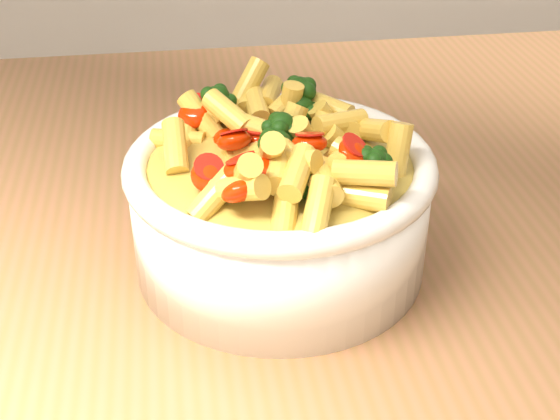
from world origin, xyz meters
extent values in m
cube|color=#A26A45|center=(0.00, 0.00, 0.88)|extent=(1.20, 0.80, 0.04)
cylinder|color=white|center=(-0.05, -0.07, 0.94)|extent=(0.22, 0.22, 0.09)
ellipsoid|color=white|center=(-0.05, -0.07, 0.92)|extent=(0.20, 0.20, 0.03)
torus|color=white|center=(-0.05, -0.07, 0.99)|extent=(0.22, 0.22, 0.02)
ellipsoid|color=#EFCD51|center=(-0.05, -0.07, 0.99)|extent=(0.19, 0.19, 0.02)
camera|label=1|loc=(-0.12, -0.55, 1.25)|focal=50.00mm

